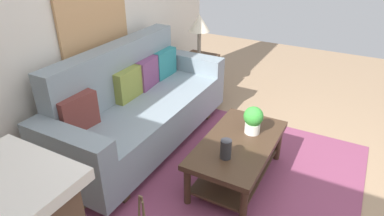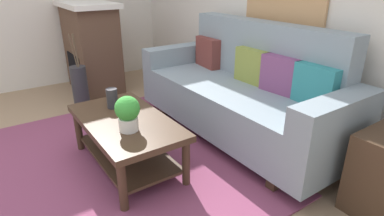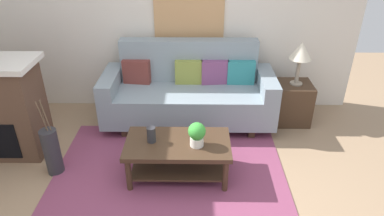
# 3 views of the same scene
# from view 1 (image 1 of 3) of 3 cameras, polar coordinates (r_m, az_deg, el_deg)

# --- Properties ---
(ground_plane) EXTENTS (8.99, 8.99, 0.00)m
(ground_plane) POSITION_cam_1_polar(r_m,az_deg,el_deg) (3.07, 16.80, -15.91)
(ground_plane) COLOR #9E7F60
(wall_back) EXTENTS (4.99, 0.10, 2.70)m
(wall_back) POSITION_cam_1_polar(r_m,az_deg,el_deg) (3.43, -19.62, 14.39)
(wall_back) COLOR silver
(wall_back) RESTS_ON ground_plane
(area_rug) EXTENTS (2.53, 2.06, 0.01)m
(area_rug) POSITION_cam_1_polar(r_m,az_deg,el_deg) (3.15, 7.78, -13.30)
(area_rug) COLOR #843D5B
(area_rug) RESTS_ON ground_plane
(couch) EXTENTS (2.22, 0.84, 1.08)m
(couch) POSITION_cam_1_polar(r_m,az_deg,el_deg) (3.53, -9.04, -0.01)
(couch) COLOR gray
(couch) RESTS_ON ground_plane
(throw_pillow_maroon) EXTENTS (0.37, 0.16, 0.32)m
(throw_pillow_maroon) POSITION_cam_1_polar(r_m,az_deg,el_deg) (3.05, -19.04, -0.79)
(throw_pillow_maroon) COLOR brown
(throw_pillow_maroon) RESTS_ON couch
(throw_pillow_olive) EXTENTS (0.36, 0.12, 0.32)m
(throw_pillow_olive) POSITION_cam_1_polar(r_m,az_deg,el_deg) (3.49, -11.00, 4.06)
(throw_pillow_olive) COLOR olive
(throw_pillow_olive) RESTS_ON couch
(throw_pillow_plum) EXTENTS (0.37, 0.16, 0.32)m
(throw_pillow_plum) POSITION_cam_1_polar(r_m,az_deg,el_deg) (3.74, -7.72, 6.01)
(throw_pillow_plum) COLOR #7A4270
(throw_pillow_plum) RESTS_ON couch
(throw_pillow_teal) EXTENTS (0.36, 0.13, 0.32)m
(throw_pillow_teal) POSITION_cam_1_polar(r_m,az_deg,el_deg) (4.00, -4.84, 7.70)
(throw_pillow_teal) COLOR teal
(throw_pillow_teal) RESTS_ON couch
(coffee_table) EXTENTS (1.10, 0.60, 0.43)m
(coffee_table) POSITION_cam_1_polar(r_m,az_deg,el_deg) (3.04, 7.89, -7.53)
(coffee_table) COLOR #422D1E
(coffee_table) RESTS_ON ground_plane
(tabletop_vase) EXTENTS (0.09, 0.09, 0.17)m
(tabletop_vase) POSITION_cam_1_polar(r_m,az_deg,el_deg) (2.72, 5.86, -7.05)
(tabletop_vase) COLOR #2D2D33
(tabletop_vase) RESTS_ON coffee_table
(potted_plant_tabletop) EXTENTS (0.18, 0.18, 0.26)m
(potted_plant_tabletop) POSITION_cam_1_polar(r_m,az_deg,el_deg) (3.05, 10.50, -1.91)
(potted_plant_tabletop) COLOR white
(potted_plant_tabletop) RESTS_ON coffee_table
(side_table) EXTENTS (0.44, 0.44, 0.56)m
(side_table) POSITION_cam_1_polar(r_m,az_deg,el_deg) (4.68, 1.19, 5.65)
(side_table) COLOR #422D1E
(side_table) RESTS_ON ground_plane
(table_lamp) EXTENTS (0.28, 0.28, 0.57)m
(table_lamp) POSITION_cam_1_polar(r_m,az_deg,el_deg) (4.45, 1.29, 14.16)
(table_lamp) COLOR gray
(table_lamp) RESTS_ON side_table
(framed_painting) EXTENTS (0.93, 0.03, 0.76)m
(framed_painting) POSITION_cam_1_polar(r_m,az_deg,el_deg) (3.49, -16.69, 16.00)
(framed_painting) COLOR tan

